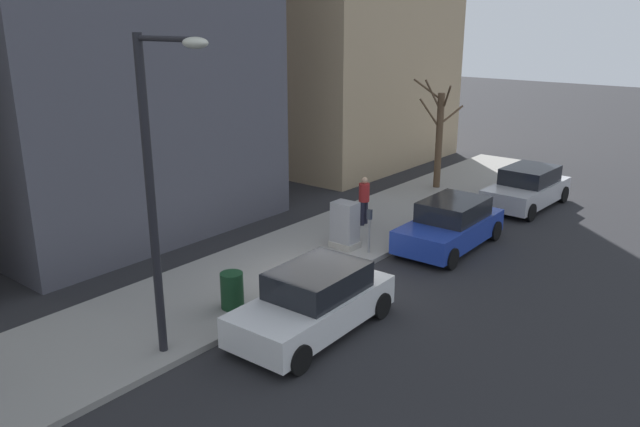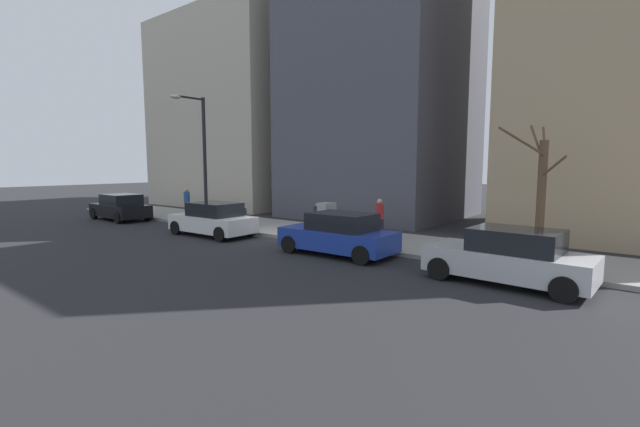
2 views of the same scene
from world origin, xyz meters
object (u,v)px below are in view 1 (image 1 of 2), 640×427
parked_car_silver (527,188)px  trash_bin (232,290)px  parked_car_white (314,302)px  utility_box (345,225)px  bare_tree (439,136)px  streetlamp (157,175)px  pedestrian_near_meter (364,198)px  parking_meter (369,226)px  parked_car_blue (451,225)px

parked_car_silver → trash_bin: 13.47m
parked_car_silver → parked_car_white: 12.76m
utility_box → bare_tree: size_ratio=0.32×
streetlamp → pedestrian_near_meter: streetlamp is taller
utility_box → streetlamp: streetlamp is taller
streetlamp → pedestrian_near_meter: bearing=-79.2°
parking_meter → pedestrian_near_meter: 2.69m
parked_car_silver → parked_car_white: same height
parked_car_white → streetlamp: 4.62m
parking_meter → streetlamp: 8.10m
trash_bin → pedestrian_near_meter: pedestrian_near_meter is taller
parked_car_blue → pedestrian_near_meter: 3.18m
parked_car_silver → trash_bin: (2.11, 13.31, -0.14)m
parking_meter → bare_tree: 8.44m
streetlamp → trash_bin: size_ratio=7.22×
parking_meter → utility_box: utility_box is taller
parked_car_white → bare_tree: size_ratio=0.96×
parking_meter → utility_box: bearing=4.6°
parked_car_silver → utility_box: 8.59m
parked_car_white → streetlamp: size_ratio=0.65×
streetlamp → bare_tree: bearing=-81.5°
parked_car_blue → utility_box: size_ratio=2.96×
trash_bin → parked_car_silver: bearing=-99.0°
parked_car_silver → pedestrian_near_meter: 6.90m
parked_car_silver → parked_car_blue: 5.83m
parked_car_blue → bare_tree: bearing=-58.5°
parked_car_white → streetlamp: (1.51, 2.89, 3.28)m
parked_car_white → trash_bin: parked_car_white is taller
parked_car_white → utility_box: size_ratio=2.97×
utility_box → parked_car_white: bearing=119.1°
trash_bin → parked_car_blue: bearing=-104.5°
bare_tree → pedestrian_near_meter: bare_tree is taller
parked_car_blue → pedestrian_near_meter: (3.16, 0.20, 0.35)m
parked_car_blue → trash_bin: parked_car_blue is taller
parked_car_blue → bare_tree: (3.65, -5.75, 1.57)m
utility_box → trash_bin: utility_box is taller
parked_car_white → pedestrian_near_meter: size_ratio=2.56×
utility_box → streetlamp: (-1.02, 7.44, 3.17)m
parked_car_silver → parked_car_blue: same height
parked_car_white → utility_box: utility_box is taller
parking_meter → bare_tree: size_ratio=0.30×
parking_meter → streetlamp: size_ratio=0.21×
parked_car_blue → pedestrian_near_meter: bearing=2.7°
parked_car_blue → streetlamp: 10.44m
bare_tree → pedestrian_near_meter: size_ratio=2.67×
parked_car_white → utility_box: bearing=-62.5°
bare_tree → utility_box: bearing=99.1°
parking_meter → bare_tree: bare_tree is taller
parked_car_blue → parked_car_silver: bearing=-92.6°
utility_box → trash_bin: (-0.40, 5.10, -0.25)m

